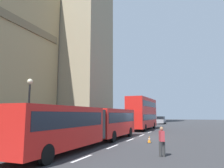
# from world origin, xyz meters

# --- Properties ---
(ground_plane) EXTENTS (160.00, 160.00, 0.00)m
(ground_plane) POSITION_xyz_m (0.00, 0.00, 0.00)
(ground_plane) COLOR #333335
(lane_centre_marking) EXTENTS (34.40, 0.16, 0.01)m
(lane_centre_marking) POSITION_xyz_m (-0.03, 0.00, 0.00)
(lane_centre_marking) COLOR silver
(lane_centre_marking) RESTS_ON ground_plane
(articulated_bus) EXTENTS (16.99, 2.54, 2.90)m
(articulated_bus) POSITION_xyz_m (-6.65, 1.99, 1.75)
(articulated_bus) COLOR red
(articulated_bus) RESTS_ON ground_plane
(double_decker_bus) EXTENTS (10.68, 2.54, 4.90)m
(double_decker_bus) POSITION_xyz_m (11.22, 2.00, 2.71)
(double_decker_bus) COLOR red
(double_decker_bus) RESTS_ON ground_plane
(sedan_lead) EXTENTS (4.40, 1.86, 1.85)m
(sedan_lead) POSITION_xyz_m (31.81, 2.25, 0.91)
(sedan_lead) COLOR gray
(sedan_lead) RESTS_ON ground_plane
(traffic_cone_west) EXTENTS (0.36, 0.36, 0.58)m
(traffic_cone_west) POSITION_xyz_m (-3.80, -2.12, 0.28)
(traffic_cone_west) COLOR black
(traffic_cone_west) RESTS_ON ground_plane
(traffic_cone_middle) EXTENTS (0.36, 0.36, 0.58)m
(traffic_cone_middle) POSITION_xyz_m (3.66, -2.02, 0.28)
(traffic_cone_middle) COLOR black
(traffic_cone_middle) RESTS_ON ground_plane
(street_lamp) EXTENTS (0.44, 0.44, 5.27)m
(street_lamp) POSITION_xyz_m (-8.75, 6.50, 3.06)
(street_lamp) COLOR black
(street_lamp) RESTS_ON ground_plane
(pedestrian_near_cones) EXTENTS (0.46, 0.38, 1.69)m
(pedestrian_near_cones) POSITION_xyz_m (-9.42, -4.03, 0.91)
(pedestrian_near_cones) COLOR #333333
(pedestrian_near_cones) RESTS_ON ground_plane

